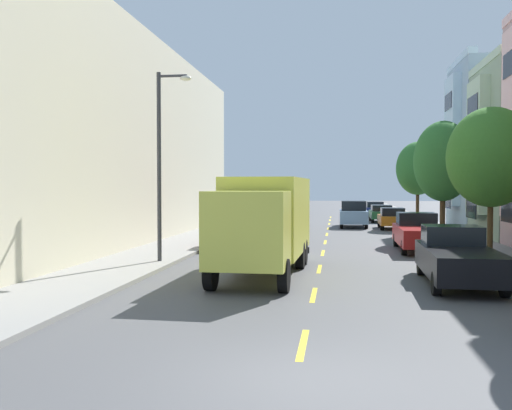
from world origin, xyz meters
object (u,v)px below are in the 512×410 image
object	(u,v)px
street_tree_farthest	(418,168)
street_lamp	(163,153)
street_tree_second	(491,157)
parked_hatchback_navy	(374,209)
delivery_box_truck	(265,219)
parked_pickup_black	(457,257)
parked_suv_charcoal	(290,205)
parked_sedan_forest	(381,213)
street_tree_third	(443,161)
parked_pickup_burgundy	(235,230)
moving_sky_sedan	(353,214)
parked_hatchback_orange	(392,218)
parked_pickup_red	(419,233)

from	to	relation	value
street_tree_farthest	street_lamp	distance (m)	24.93
street_tree_second	parked_hatchback_navy	size ratio (longest dim) A/B	1.45
street_tree_second	delivery_box_truck	distance (m)	9.18
parked_pickup_black	parked_suv_charcoal	bearing A→B (deg)	101.51
street_lamp	delivery_box_truck	distance (m)	5.14
parked_hatchback_navy	parked_sedan_forest	bearing A→B (deg)	-89.53
street_tree_second	delivery_box_truck	size ratio (longest dim) A/B	0.73
street_tree_third	parked_pickup_burgundy	world-z (taller)	street_tree_third
street_tree_third	parked_sedan_forest	xyz separation A→B (m)	(-2.13, 16.12, -3.62)
parked_suv_charcoal	moving_sky_sedan	xyz separation A→B (m)	(6.04, -17.41, 0.00)
street_lamp	parked_hatchback_navy	bearing A→B (deg)	74.01
street_lamp	moving_sky_sedan	xyz separation A→B (m)	(7.75, 21.45, -3.29)
parked_hatchback_orange	parked_pickup_burgundy	bearing A→B (deg)	-124.38
parked_suv_charcoal	parked_hatchback_orange	bearing A→B (deg)	-65.58
street_tree_second	moving_sky_sedan	world-z (taller)	street_tree_second
street_tree_second	moving_sky_sedan	bearing A→B (deg)	103.10
parked_suv_charcoal	moving_sky_sedan	distance (m)	18.43
street_lamp	parked_hatchback_orange	world-z (taller)	street_lamp
street_tree_third	parked_suv_charcoal	xyz separation A→B (m)	(-10.64, 27.19, -3.38)
delivery_box_truck	parked_pickup_black	world-z (taller)	delivery_box_truck
street_tree_second	parked_pickup_red	distance (m)	5.98
parked_hatchback_orange	parked_pickup_burgundy	distance (m)	15.60
street_tree_farthest	parked_sedan_forest	world-z (taller)	street_tree_farthest
parked_pickup_black	moving_sky_sedan	size ratio (longest dim) A/B	1.11
delivery_box_truck	parked_hatchback_orange	bearing A→B (deg)	73.96
parked_pickup_red	moving_sky_sedan	size ratio (longest dim) A/B	1.11
delivery_box_truck	parked_pickup_burgundy	xyz separation A→B (m)	(-2.59, 8.74, -1.06)
street_tree_third	street_lamp	size ratio (longest dim) A/B	0.90
parked_sedan_forest	parked_hatchback_navy	size ratio (longest dim) A/B	1.12
street_tree_farthest	street_tree_second	bearing A→B (deg)	-90.00
parked_suv_charcoal	parked_pickup_black	size ratio (longest dim) A/B	0.90
street_tree_third	parked_hatchback_navy	distance (m)	24.17
street_tree_second	street_lamp	distance (m)	12.47
street_lamp	moving_sky_sedan	world-z (taller)	street_lamp
moving_sky_sedan	parked_pickup_black	bearing A→B (deg)	-84.21
street_tree_farthest	moving_sky_sedan	size ratio (longest dim) A/B	1.27
street_tree_farthest	street_lamp	bearing A→B (deg)	-119.70
delivery_box_truck	parked_suv_charcoal	world-z (taller)	delivery_box_truck
street_tree_farthest	parked_hatchback_navy	world-z (taller)	street_tree_farthest
delivery_box_truck	parked_hatchback_navy	distance (m)	37.79
parked_hatchback_orange	parked_suv_charcoal	xyz separation A→B (m)	(-8.66, 19.08, 0.23)
parked_pickup_burgundy	street_tree_second	bearing A→B (deg)	-25.88
street_tree_third	street_tree_farthest	size ratio (longest dim) A/B	1.06
street_tree_second	parked_pickup_black	bearing A→B (deg)	-114.48
parked_hatchback_navy	street_tree_second	bearing A→B (deg)	-86.28
street_tree_third	parked_pickup_black	xyz separation A→B (m)	(-2.12, -14.65, -3.54)
street_tree_second	parked_pickup_burgundy	world-z (taller)	street_tree_second
moving_sky_sedan	parked_suv_charcoal	bearing A→B (deg)	109.14
parked_sedan_forest	parked_pickup_red	xyz separation A→B (m)	(0.14, -21.51, 0.08)
parked_hatchback_orange	street_tree_farthest	bearing A→B (deg)	43.44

